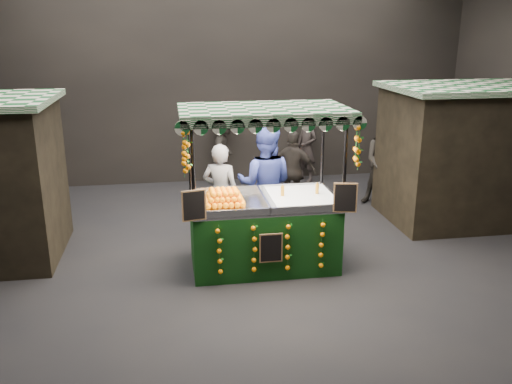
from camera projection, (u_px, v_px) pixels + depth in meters
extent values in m
plane|color=black|center=(249.00, 264.00, 8.55)|extent=(12.00, 12.00, 0.00)
cube|color=black|center=(217.00, 77.00, 12.53)|extent=(12.00, 0.10, 5.00)
cube|color=black|center=(375.00, 231.00, 3.10)|extent=(12.00, 0.10, 5.00)
cube|color=black|center=(464.00, 156.00, 10.27)|extent=(2.80, 2.00, 2.50)
cube|color=#104B1E|center=(472.00, 88.00, 9.89)|extent=(3.00, 2.20, 0.10)
cube|color=black|center=(263.00, 235.00, 8.40)|extent=(2.22, 1.21, 1.01)
cube|color=silver|center=(263.00, 203.00, 8.25)|extent=(2.22, 1.21, 0.04)
cylinder|color=black|center=(195.00, 208.00, 7.49)|extent=(0.05, 0.05, 2.42)
cylinder|color=black|center=(343.00, 200.00, 7.82)|extent=(0.05, 0.05, 2.42)
cylinder|color=black|center=(191.00, 185.00, 8.57)|extent=(0.05, 0.05, 2.42)
cylinder|color=black|center=(321.00, 179.00, 8.90)|extent=(0.05, 0.05, 2.42)
cube|color=#104B1E|center=(264.00, 110.00, 7.83)|extent=(2.47, 1.46, 0.08)
cube|color=silver|center=(302.00, 197.00, 8.32)|extent=(0.99, 1.09, 0.08)
cube|color=black|center=(194.00, 206.00, 7.41)|extent=(0.34, 0.10, 0.44)
cube|color=black|center=(345.00, 198.00, 7.75)|extent=(0.34, 0.10, 0.44)
cube|color=black|center=(271.00, 248.00, 7.78)|extent=(0.34, 0.03, 0.44)
imported|color=slate|center=(221.00, 194.00, 9.22)|extent=(0.75, 0.63, 1.76)
imported|color=navy|center=(265.00, 184.00, 9.27)|extent=(1.18, 1.04, 2.04)
imported|color=black|center=(20.00, 177.00, 10.35)|extent=(0.75, 0.68, 1.71)
imported|color=black|center=(385.00, 161.00, 11.21)|extent=(1.08, 0.96, 1.86)
imported|color=#2C2724|center=(293.00, 171.00, 10.89)|extent=(1.04, 0.80, 1.64)
imported|color=#282421|center=(225.00, 150.00, 12.66)|extent=(0.97, 1.23, 1.68)
imported|color=#2B2423|center=(9.00, 162.00, 11.20)|extent=(0.93, 0.64, 1.82)
imported|color=#2D2925|center=(399.00, 159.00, 11.30)|extent=(1.15, 1.84, 1.90)
imported|color=#2D2625|center=(307.00, 148.00, 12.97)|extent=(0.65, 0.72, 1.65)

